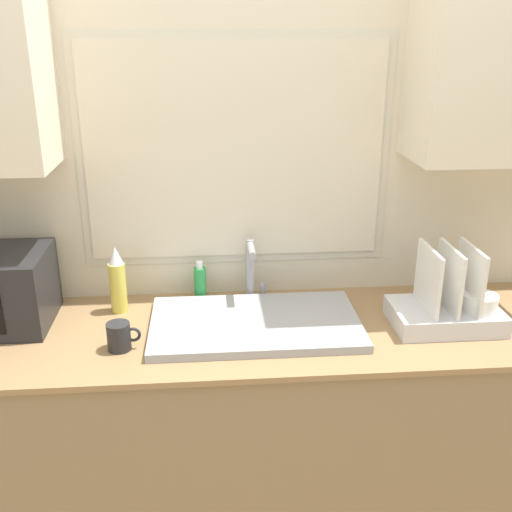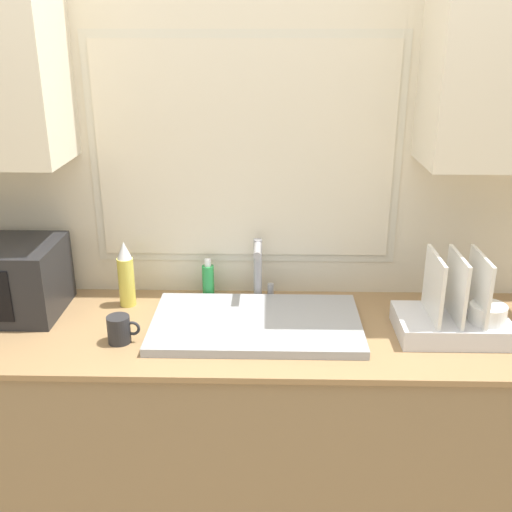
# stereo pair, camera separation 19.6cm
# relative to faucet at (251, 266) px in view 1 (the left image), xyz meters

# --- Properties ---
(countertop) EXTENTS (2.35, 0.65, 0.94)m
(countertop) POSITION_rel_faucet_xyz_m (-0.05, -0.23, -0.61)
(countertop) COLOR #8C7251
(countertop) RESTS_ON ground_plane
(wall_back) EXTENTS (6.00, 0.38, 2.60)m
(wall_back) POSITION_rel_faucet_xyz_m (-0.05, 0.07, 0.36)
(wall_back) COLOR beige
(wall_back) RESTS_ON ground_plane
(sink_basin) EXTENTS (0.73, 0.43, 0.03)m
(sink_basin) POSITION_rel_faucet_xyz_m (-0.00, -0.23, -0.12)
(sink_basin) COLOR #9EA0A5
(sink_basin) RESTS_ON countertop
(faucet) EXTENTS (0.08, 0.15, 0.24)m
(faucet) POSITION_rel_faucet_xyz_m (0.00, 0.00, 0.00)
(faucet) COLOR #99999E
(faucet) RESTS_ON countertop
(dish_rack) EXTENTS (0.37, 0.24, 0.29)m
(dish_rack) POSITION_rel_faucet_xyz_m (0.67, -0.27, -0.07)
(dish_rack) COLOR silver
(dish_rack) RESTS_ON countertop
(spray_bottle) EXTENTS (0.06, 0.06, 0.25)m
(spray_bottle) POSITION_rel_faucet_xyz_m (-0.49, -0.06, -0.02)
(spray_bottle) COLOR #D8CC4C
(spray_bottle) RESTS_ON countertop
(soap_bottle) EXTENTS (0.05, 0.05, 0.16)m
(soap_bottle) POSITION_rel_faucet_xyz_m (-0.20, 0.02, -0.07)
(soap_bottle) COLOR #268C3F
(soap_bottle) RESTS_ON countertop
(mug_near_sink) EXTENTS (0.11, 0.08, 0.09)m
(mug_near_sink) POSITION_rel_faucet_xyz_m (-0.46, -0.34, -0.09)
(mug_near_sink) COLOR #262628
(mug_near_sink) RESTS_ON countertop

